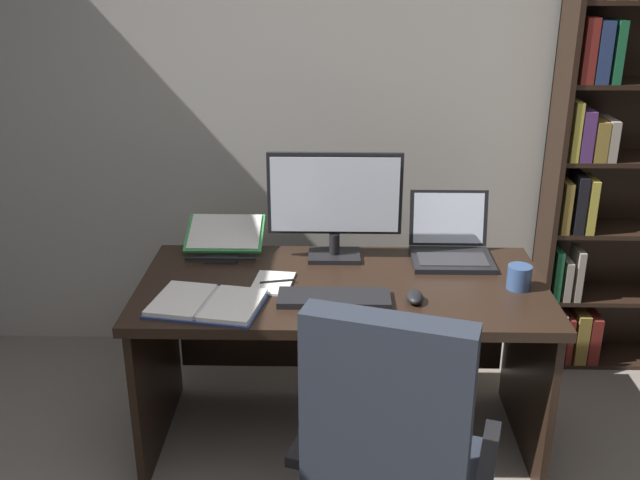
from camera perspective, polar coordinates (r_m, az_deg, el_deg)
name	(u,v)px	position (r m, az deg, el deg)	size (l,w,h in m)	color
wall_back	(375,88)	(3.59, 4.29, 11.71)	(4.83, 0.12, 2.68)	#B2ADA3
desk	(342,319)	(3.04, 1.71, -6.18)	(1.60, 0.78, 0.73)	black
bookshelf	(618,160)	(3.69, 22.26, 5.79)	(0.79, 0.27, 2.11)	black
office_chair	(390,479)	(2.36, 5.49, -18.05)	(0.69, 0.61, 1.05)	black
monitor	(335,204)	(3.04, 1.16, 2.79)	(0.56, 0.16, 0.46)	black
laptop	(451,246)	(3.15, 10.16, -0.43)	(0.34, 0.31, 0.26)	black
keyboard	(334,298)	(2.73, 1.10, -4.56)	(0.42, 0.15, 0.02)	black
computer_mouse	(415,297)	(2.75, 7.39, -4.43)	(0.06, 0.10, 0.04)	black
reading_stand_with_book	(225,236)	(3.20, -7.45, 0.29)	(0.33, 0.29, 0.12)	black
open_binder	(207,303)	(2.73, -8.80, -4.89)	(0.45, 0.36, 0.02)	navy
notepad	(273,283)	(2.88, -3.72, -3.37)	(0.15, 0.21, 0.01)	white
pen	(278,281)	(2.87, -3.32, -3.21)	(0.01, 0.01, 0.14)	black
coffee_mug	(519,277)	(2.92, 15.27, -2.82)	(0.09, 0.09, 0.09)	#334C7A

